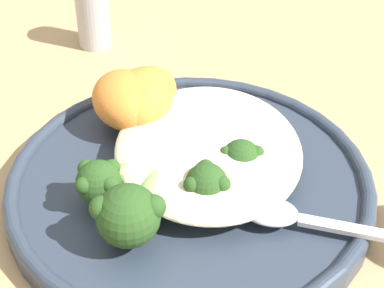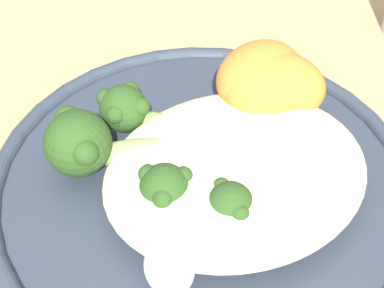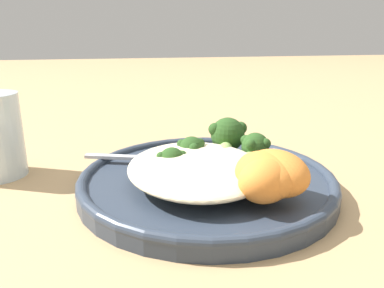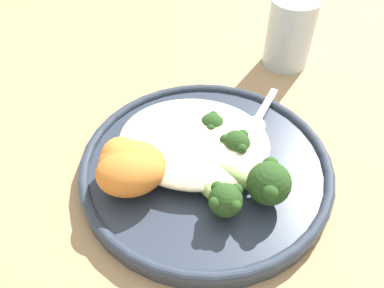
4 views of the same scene
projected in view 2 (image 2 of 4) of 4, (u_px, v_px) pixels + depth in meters
ground_plane at (213, 195)px, 0.43m from camera, size 4.00×4.00×0.00m
plate at (201, 185)px, 0.42m from camera, size 0.28×0.28×0.02m
quinoa_mound at (236, 172)px, 0.40m from camera, size 0.17×0.14×0.02m
broccoli_stalk_0 at (148, 119)px, 0.43m from camera, size 0.08×0.09×0.03m
broccoli_stalk_1 at (106, 145)px, 0.40m from camera, size 0.12×0.07×0.04m
broccoli_stalk_2 at (183, 177)px, 0.39m from camera, size 0.09×0.05×0.03m
broccoli_stalk_3 at (229, 190)px, 0.39m from camera, size 0.05×0.08×0.03m
sweet_potato_chunk_0 at (288, 84)px, 0.44m from camera, size 0.06×0.07×0.04m
sweet_potato_chunk_1 at (260, 76)px, 0.45m from camera, size 0.08×0.08×0.04m
sweet_potato_chunk_2 at (261, 95)px, 0.44m from camera, size 0.05×0.05×0.04m
sweet_potato_chunk_3 at (269, 84)px, 0.44m from camera, size 0.07×0.06×0.04m
spoon at (171, 280)px, 0.35m from camera, size 0.05×0.10×0.01m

